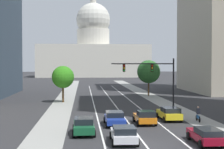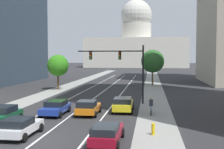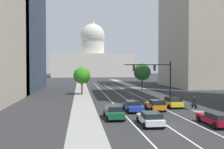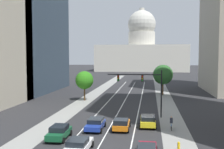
# 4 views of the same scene
# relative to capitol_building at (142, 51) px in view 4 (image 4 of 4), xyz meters

# --- Properties ---
(ground_plane) EXTENTS (400.00, 400.00, 0.00)m
(ground_plane) POSITION_rel_capitol_building_xyz_m (0.00, -98.34, -12.01)
(ground_plane) COLOR #2B2B2D
(sidewalk_left) EXTENTS (3.40, 130.00, 0.01)m
(sidewalk_left) POSITION_rel_capitol_building_xyz_m (-8.12, -103.34, -12.01)
(sidewalk_left) COLOR gray
(sidewalk_left) RESTS_ON ground
(sidewalk_right) EXTENTS (3.40, 130.00, 0.01)m
(sidewalk_right) POSITION_rel_capitol_building_xyz_m (8.12, -103.34, -12.01)
(sidewalk_right) COLOR gray
(sidewalk_right) RESTS_ON ground
(lane_stripe_left) EXTENTS (0.16, 90.00, 0.01)m
(lane_stripe_left) POSITION_rel_capitol_building_xyz_m (-3.21, -113.34, -12.00)
(lane_stripe_left) COLOR white
(lane_stripe_left) RESTS_ON ground
(lane_stripe_center) EXTENTS (0.16, 90.00, 0.01)m
(lane_stripe_center) POSITION_rel_capitol_building_xyz_m (0.00, -113.34, -12.00)
(lane_stripe_center) COLOR white
(lane_stripe_center) RESTS_ON ground
(lane_stripe_right) EXTENTS (0.16, 90.00, 0.01)m
(lane_stripe_right) POSITION_rel_capitol_building_xyz_m (3.21, -113.34, -12.00)
(lane_stripe_right) COLOR white
(lane_stripe_right) RESTS_ON ground
(office_tower_far_left) EXTENTS (14.73, 29.95, 36.62)m
(office_tower_far_left) POSITION_rel_capitol_building_xyz_m (-26.44, -96.59, 6.33)
(office_tower_far_left) COLOR #334251
(office_tower_far_left) RESTS_ON ground
(capitol_building) EXTENTS (52.55, 22.39, 36.67)m
(capitol_building) POSITION_rel_capitol_building_xyz_m (0.00, 0.00, 0.00)
(capitol_building) COLOR beige
(capitol_building) RESTS_ON ground
(car_yellow) EXTENTS (2.18, 4.55, 1.51)m
(car_yellow) POSITION_rel_capitol_building_xyz_m (4.82, -127.31, -11.22)
(car_yellow) COLOR yellow
(car_yellow) RESTS_ON ground
(car_blue) EXTENTS (2.12, 4.47, 1.39)m
(car_blue) POSITION_rel_capitol_building_xyz_m (-1.60, -129.75, -11.28)
(car_blue) COLOR #1E389E
(car_blue) RESTS_ON ground
(car_orange) EXTENTS (2.09, 4.02, 1.50)m
(car_orange) POSITION_rel_capitol_building_xyz_m (1.61, -129.59, -11.25)
(car_orange) COLOR orange
(car_orange) RESTS_ON ground
(car_green) EXTENTS (2.09, 4.30, 1.50)m
(car_green) POSITION_rel_capitol_building_xyz_m (-4.81, -134.08, -11.23)
(car_green) COLOR #14512D
(car_green) RESTS_ON ground
(car_white) EXTENTS (2.18, 4.22, 1.39)m
(car_white) POSITION_rel_capitol_building_xyz_m (-1.61, -137.81, -11.28)
(car_white) COLOR silver
(car_white) RESTS_ON ground
(traffic_signal_mast) EXTENTS (8.11, 0.39, 7.07)m
(traffic_signal_mast) POSITION_rel_capitol_building_xyz_m (4.23, -121.88, -7.05)
(traffic_signal_mast) COLOR black
(traffic_signal_mast) RESTS_ON ground
(fire_hydrant) EXTENTS (0.26, 0.35, 0.91)m
(fire_hydrant) POSITION_rel_capitol_building_xyz_m (7.84, -136.12, -11.55)
(fire_hydrant) COLOR yellow
(fire_hydrant) RESTS_ON ground
(cyclist) EXTENTS (0.37, 1.70, 1.72)m
(cyclist) POSITION_rel_capitol_building_xyz_m (7.70, -128.57, -11.16)
(cyclist) COLOR black
(cyclist) RESTS_ON ground
(street_tree_far_right) EXTENTS (4.58, 4.58, 7.06)m
(street_tree_far_right) POSITION_rel_capitol_building_xyz_m (8.01, -98.38, -7.26)
(street_tree_far_right) COLOR #51381E
(street_tree_far_right) RESTS_ON ground
(street_tree_near_left) EXTENTS (3.67, 3.67, 6.01)m
(street_tree_near_left) POSITION_rel_capitol_building_xyz_m (-8.18, -108.37, -7.86)
(street_tree_near_left) COLOR #51381E
(street_tree_near_left) RESTS_ON ground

